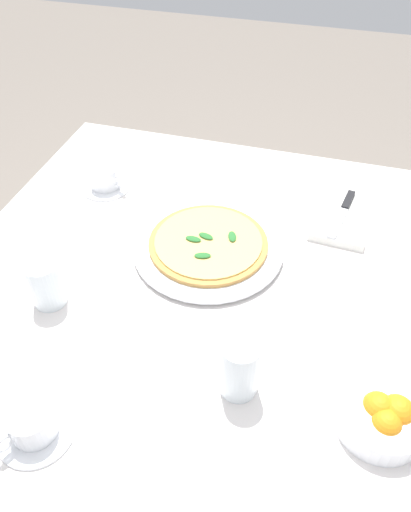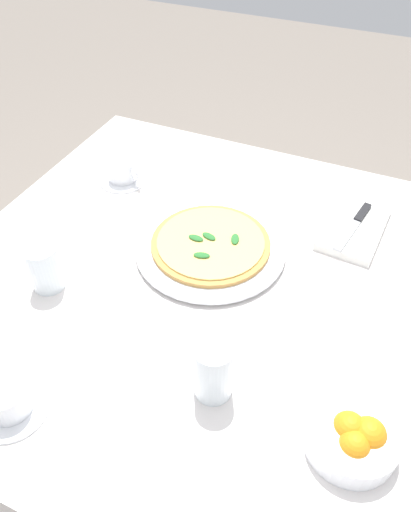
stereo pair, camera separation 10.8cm
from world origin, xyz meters
TOP-DOWN VIEW (x-y plane):
  - ground_plane at (0.00, 0.00)m, footprint 8.00×8.00m
  - dining_table at (0.00, 0.00)m, footprint 1.10×1.10m
  - pizza_plate at (-0.08, -0.01)m, footprint 0.34×0.34m
  - pizza at (-0.08, -0.01)m, footprint 0.27×0.27m
  - coffee_cup_near_right at (-0.24, -0.34)m, footprint 0.13×0.13m
  - coffee_cup_far_left at (0.42, -0.16)m, footprint 0.13×0.13m
  - water_glass_back_corner at (0.25, 0.14)m, footprint 0.07×0.07m
  - water_glass_right_edge at (0.16, -0.28)m, footprint 0.07×0.07m
  - napkin_folded at (-0.28, 0.28)m, footprint 0.23×0.15m
  - dinner_knife at (-0.28, 0.28)m, footprint 0.20×0.05m
  - citrus_bowl at (0.25, 0.38)m, footprint 0.15×0.15m

SIDE VIEW (x-z plane):
  - ground_plane at x=0.00m, z-range 0.00..0.00m
  - dining_table at x=0.00m, z-range 0.24..1.00m
  - napkin_folded at x=-0.28m, z-range 0.76..0.78m
  - pizza_plate at x=-0.08m, z-range 0.76..0.78m
  - dinner_knife at x=-0.28m, z-range 0.78..0.79m
  - pizza at x=-0.08m, z-range 0.77..0.79m
  - coffee_cup_far_left at x=0.42m, z-range 0.75..0.81m
  - citrus_bowl at x=0.25m, z-range 0.75..0.82m
  - coffee_cup_near_right at x=-0.24m, z-range 0.75..0.82m
  - water_glass_right_edge at x=0.16m, z-range 0.75..0.86m
  - water_glass_back_corner at x=0.25m, z-range 0.75..0.87m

